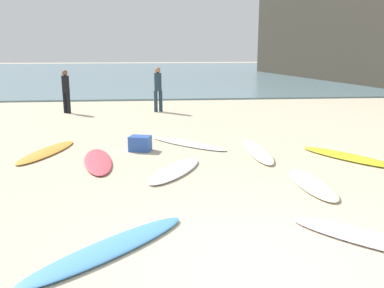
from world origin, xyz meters
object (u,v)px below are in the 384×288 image
at_px(beachgoer_near, 66,89).
at_px(surfboard_3, 110,248).
at_px(surfboard_6, 348,157).
at_px(surfboard_5, 188,143).
at_px(surfboard_8, 175,171).
at_px(surfboard_1, 312,184).
at_px(surfboard_0, 372,239).
at_px(beach_cooler, 140,143).
at_px(surfboard_2, 47,152).
at_px(surfboard_4, 98,161).
at_px(beachgoer_mid, 158,87).
at_px(surfboard_7, 257,151).

bearing_deg(beachgoer_near, surfboard_3, 141.55).
distance_m(surfboard_6, beachgoer_near, 10.75).
bearing_deg(beachgoer_near, surfboard_5, 164.75).
xyz_separation_m(surfboard_3, surfboard_8, (1.01, 3.30, -0.00)).
xyz_separation_m(surfboard_1, surfboard_3, (-3.51, -2.22, 0.00)).
bearing_deg(surfboard_0, beach_cooler, -105.89).
relative_size(surfboard_2, surfboard_4, 1.06).
bearing_deg(surfboard_0, beachgoer_near, -109.08).
bearing_deg(beachgoer_mid, surfboard_5, 79.40).
distance_m(surfboard_6, beachgoer_mid, 8.58).
distance_m(surfboard_1, surfboard_5, 4.05).
distance_m(surfboard_7, beachgoer_near, 8.86).
distance_m(beachgoer_near, beach_cooler, 6.90).
height_order(surfboard_5, surfboard_7, surfboard_7).
bearing_deg(surfboard_2, surfboard_5, 27.33).
bearing_deg(surfboard_4, beachgoer_near, 96.14).
distance_m(surfboard_0, surfboard_2, 7.54).
relative_size(surfboard_7, beachgoer_mid, 1.47).
bearing_deg(surfboard_1, surfboard_5, 118.63).
bearing_deg(beachgoer_near, beachgoer_mid, -141.64).
bearing_deg(beachgoer_mid, surfboard_7, 91.62).
bearing_deg(surfboard_1, surfboard_4, 153.55).
xyz_separation_m(surfboard_8, beachgoer_near, (-3.71, 8.08, 0.87)).
relative_size(surfboard_4, surfboard_8, 1.11).
height_order(surfboard_1, surfboard_6, surfboard_6).
distance_m(surfboard_8, beachgoer_near, 8.93).
xyz_separation_m(surfboard_1, surfboard_6, (1.55, 1.77, 0.00)).
bearing_deg(surfboard_6, surfboard_0, -144.99).
relative_size(surfboard_5, surfboard_7, 0.98).
bearing_deg(surfboard_8, surfboard_1, 5.76).
xyz_separation_m(surfboard_0, surfboard_3, (-3.46, 0.05, 0.01)).
bearing_deg(surfboard_0, surfboard_7, -133.12).
relative_size(surfboard_5, beach_cooler, 4.87).
bearing_deg(surfboard_7, surfboard_5, -29.99).
relative_size(surfboard_2, surfboard_8, 1.18).
distance_m(surfboard_5, surfboard_7, 1.90).
height_order(beachgoer_mid, beach_cooler, beachgoer_mid).
bearing_deg(surfboard_7, surfboard_0, 95.84).
xyz_separation_m(surfboard_4, beach_cooler, (0.91, 1.01, 0.14)).
height_order(surfboard_2, surfboard_7, surfboard_7).
distance_m(surfboard_8, beach_cooler, 2.04).
relative_size(surfboard_3, beachgoer_near, 1.55).
height_order(surfboard_0, surfboard_5, surfboard_0).
xyz_separation_m(surfboard_2, beachgoer_mid, (2.80, 6.23, 0.93)).
xyz_separation_m(surfboard_4, surfboard_6, (5.72, -0.18, 0.00)).
bearing_deg(surfboard_7, surfboard_6, 160.71).
bearing_deg(surfboard_0, surfboard_2, -90.99).
bearing_deg(surfboard_2, surfboard_6, 8.56).
bearing_deg(surfboard_1, surfboard_3, -148.97).
relative_size(surfboard_8, beach_cooler, 3.95).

